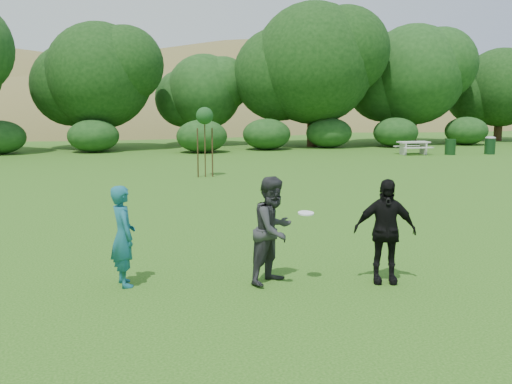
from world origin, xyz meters
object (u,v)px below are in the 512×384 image
(trash_can_lidded, at_px, (490,145))
(player_teal, at_px, (123,236))
(trash_can_near, at_px, (450,147))
(player_black, at_px, (385,231))
(sapling, at_px, (205,118))
(picnic_table, at_px, (413,146))
(player_grey, at_px, (273,230))

(trash_can_lidded, bearing_deg, player_teal, -137.08)
(trash_can_near, bearing_deg, player_black, -124.62)
(sapling, bearing_deg, player_teal, -104.14)
(player_black, height_order, sapling, sapling)
(picnic_table, bearing_deg, trash_can_lidded, -10.72)
(player_grey, bearing_deg, trash_can_lidded, 8.87)
(player_grey, relative_size, sapling, 0.65)
(player_black, bearing_deg, picnic_table, 75.82)
(sapling, bearing_deg, picnic_table, 27.83)
(player_grey, xyz_separation_m, sapling, (0.90, 13.93, 1.50))
(player_teal, relative_size, sapling, 0.60)
(trash_can_lidded, bearing_deg, picnic_table, 169.28)
(sapling, bearing_deg, trash_can_lidded, 19.13)
(player_teal, xyz_separation_m, trash_can_near, (18.67, 19.87, -0.41))
(player_teal, relative_size, player_grey, 0.93)
(trash_can_near, bearing_deg, picnic_table, 163.29)
(player_grey, height_order, picnic_table, player_grey)
(player_black, relative_size, picnic_table, 1.00)
(trash_can_near, relative_size, trash_can_lidded, 0.86)
(sapling, xyz_separation_m, picnic_table, (13.25, 6.99, -1.90))
(player_grey, xyz_separation_m, trash_can_lidded, (18.62, 20.08, -0.38))
(player_black, bearing_deg, sapling, 109.56)
(player_black, distance_m, trash_can_near, 25.20)
(player_black, bearing_deg, player_grey, -177.09)
(trash_can_near, xyz_separation_m, sapling, (-15.27, -6.39, 1.97))
(player_grey, distance_m, player_black, 1.90)
(player_black, bearing_deg, trash_can_lidded, 66.48)
(player_black, height_order, trash_can_near, player_black)
(picnic_table, xyz_separation_m, trash_can_lidded, (4.47, -0.85, 0.02))
(sapling, bearing_deg, trash_can_near, 22.69)
(player_grey, bearing_deg, player_teal, 131.70)
(player_grey, height_order, player_black, player_grey)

